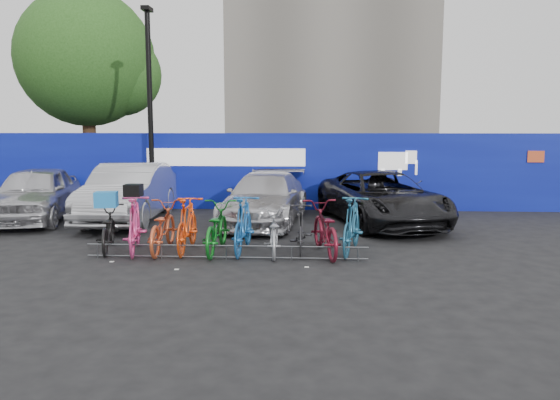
# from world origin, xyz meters

# --- Properties ---
(ground) EXTENTS (100.00, 100.00, 0.00)m
(ground) POSITION_xyz_m (0.00, 0.00, 0.00)
(ground) COLOR black
(ground) RESTS_ON ground
(hoarding) EXTENTS (22.00, 0.18, 2.40)m
(hoarding) POSITION_xyz_m (0.01, 6.00, 1.20)
(hoarding) COLOR navy
(hoarding) RESTS_ON ground
(tree) EXTENTS (5.40, 5.20, 7.80)m
(tree) POSITION_xyz_m (-6.77, 10.06, 5.07)
(tree) COLOR #382314
(tree) RESTS_ON ground
(lamppost) EXTENTS (0.25, 0.50, 6.11)m
(lamppost) POSITION_xyz_m (-3.20, 5.40, 3.27)
(lamppost) COLOR black
(lamppost) RESTS_ON ground
(bike_rack) EXTENTS (5.60, 0.03, 0.30)m
(bike_rack) POSITION_xyz_m (-0.00, -0.60, 0.16)
(bike_rack) COLOR #595B60
(bike_rack) RESTS_ON ground
(car_0) EXTENTS (2.62, 4.72, 1.52)m
(car_0) POSITION_xyz_m (-5.95, 3.52, 0.76)
(car_0) COLOR #B6B6BB
(car_0) RESTS_ON ground
(car_1) EXTENTS (1.86, 4.89, 1.59)m
(car_1) POSITION_xyz_m (-3.35, 3.63, 0.80)
(car_1) COLOR #B0B2B6
(car_1) RESTS_ON ground
(car_2) EXTENTS (2.41, 4.84, 1.35)m
(car_2) POSITION_xyz_m (0.43, 3.57, 0.68)
(car_2) COLOR #BDBBC1
(car_2) RESTS_ON ground
(car_3) EXTENTS (3.58, 5.51, 1.41)m
(car_3) POSITION_xyz_m (3.58, 3.54, 0.71)
(car_3) COLOR black
(car_3) RESTS_ON ground
(bike_0) EXTENTS (1.04, 1.88, 0.94)m
(bike_0) POSITION_xyz_m (-2.63, 0.05, 0.47)
(bike_0) COLOR black
(bike_0) RESTS_ON ground
(bike_1) EXTENTS (0.97, 2.05, 1.19)m
(bike_1) POSITION_xyz_m (-1.99, -0.09, 0.59)
(bike_1) COLOR #EB3E8A
(bike_1) RESTS_ON ground
(bike_2) EXTENTS (0.75, 2.01, 1.05)m
(bike_2) POSITION_xyz_m (-1.45, 0.05, 0.52)
(bike_2) COLOR #CB5129
(bike_2) RESTS_ON ground
(bike_3) EXTENTS (0.58, 1.94, 1.16)m
(bike_3) POSITION_xyz_m (-0.92, 0.05, 0.58)
(bike_3) COLOR #F84812
(bike_3) RESTS_ON ground
(bike_4) EXTENTS (0.74, 2.01, 1.05)m
(bike_4) POSITION_xyz_m (-0.30, 0.01, 0.52)
(bike_4) COLOR #106D1B
(bike_4) RESTS_ON ground
(bike_5) EXTENTS (0.65, 2.00, 1.19)m
(bike_5) POSITION_xyz_m (0.27, 0.03, 0.59)
(bike_5) COLOR #1B5DA8
(bike_5) RESTS_ON ground
(bike_6) EXTENTS (0.73, 1.77, 0.91)m
(bike_6) POSITION_xyz_m (0.90, -0.08, 0.45)
(bike_6) COLOR #9B9DA3
(bike_6) RESTS_ON ground
(bike_7) EXTENTS (0.50, 1.69, 1.01)m
(bike_7) POSITION_xyz_m (1.46, 0.12, 0.51)
(bike_7) COLOR #28282B
(bike_7) RESTS_ON ground
(bike_8) EXTENTS (1.09, 2.15, 1.08)m
(bike_8) POSITION_xyz_m (1.95, -0.06, 0.54)
(bike_8) COLOR maroon
(bike_8) RESTS_ON ground
(bike_9) EXTENTS (1.00, 2.05, 1.18)m
(bike_9) POSITION_xyz_m (2.52, 0.12, 0.59)
(bike_9) COLOR #205A7A
(bike_9) RESTS_ON ground
(cargo_crate) EXTENTS (0.50, 0.42, 0.32)m
(cargo_crate) POSITION_xyz_m (-2.63, 0.05, 1.10)
(cargo_crate) COLOR #1F7CCC
(cargo_crate) RESTS_ON bike_0
(cargo_topcase) EXTENTS (0.34, 0.31, 0.25)m
(cargo_topcase) POSITION_xyz_m (-1.99, -0.09, 1.31)
(cargo_topcase) COLOR black
(cargo_topcase) RESTS_ON bike_1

